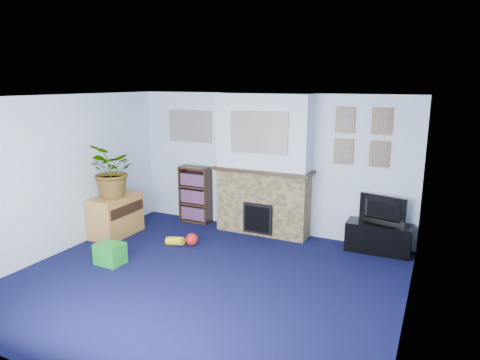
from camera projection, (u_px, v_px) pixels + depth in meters
The scene contains 26 objects.
floor at pixel (204, 280), 5.70m from camera, with size 5.00×4.50×0.01m, color #0D0F34.
ceiling at pixel (200, 97), 5.17m from camera, with size 5.00×4.50×0.01m, color white.
wall_back at pixel (268, 163), 7.42m from camera, with size 5.00×0.04×2.40m, color silver.
wall_front at pixel (60, 257), 3.46m from camera, with size 5.00×0.04×2.40m, color silver.
wall_left at pixel (59, 175), 6.48m from camera, with size 0.04×4.50×2.40m, color silver.
wall_right at pixel (412, 220), 4.39m from camera, with size 0.04×4.50×2.40m, color silver.
chimney_breast at pixel (263, 166), 7.24m from camera, with size 1.72×0.50×2.40m.
collage_main at pixel (259, 133), 6.92m from camera, with size 1.00×0.03×0.68m, color gray.
collage_left at pixel (190, 126), 7.92m from camera, with size 0.90×0.03×0.58m, color gray.
portrait_tl at pixel (345, 120), 6.67m from camera, with size 0.30×0.03×0.40m, color brown.
portrait_tr at pixel (382, 121), 6.44m from camera, with size 0.30×0.03×0.40m, color brown.
portrait_bl at pixel (343, 152), 6.79m from camera, with size 0.30×0.03×0.40m, color brown.
portrait_br at pixel (379, 154), 6.56m from camera, with size 0.30×0.03×0.40m, color brown.
tv_stand at pixel (378, 238), 6.62m from camera, with size 0.97×0.41×0.46m, color black.
television at pixel (381, 210), 6.54m from camera, with size 0.73×0.10×0.42m, color black.
bookshelf at pixel (196, 195), 8.03m from camera, with size 0.58×0.28×1.05m.
sideboard at pixel (116, 215), 7.33m from camera, with size 0.49×0.89×0.69m, color #B9803B.
potted_plant at pixel (113, 171), 7.09m from camera, with size 0.81×0.70×0.90m, color #26661E.
mantel_clock at pixel (257, 164), 7.23m from camera, with size 0.11×0.07×0.15m, color gold.
mantel_candle at pixel (283, 166), 7.04m from camera, with size 0.05×0.05×0.15m, color #B2BFC6.
mantel_teddy at pixel (233, 163), 7.42m from camera, with size 0.14×0.14×0.14m, color gray.
mantel_can at pixel (302, 169), 6.90m from camera, with size 0.06×0.06×0.11m, color purple.
green_crate at pixel (110, 254), 6.20m from camera, with size 0.39×0.31×0.31m, color #198C26.
toy_ball at pixel (192, 240), 6.90m from camera, with size 0.20×0.20×0.20m, color red.
toy_block at pixel (112, 229), 7.37m from camera, with size 0.19×0.19×0.23m, color purple.
toy_tube at pixel (175, 241), 6.91m from camera, with size 0.14×0.14×0.29m, color yellow.
Camera 1 is at (2.70, -4.54, 2.58)m, focal length 32.00 mm.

